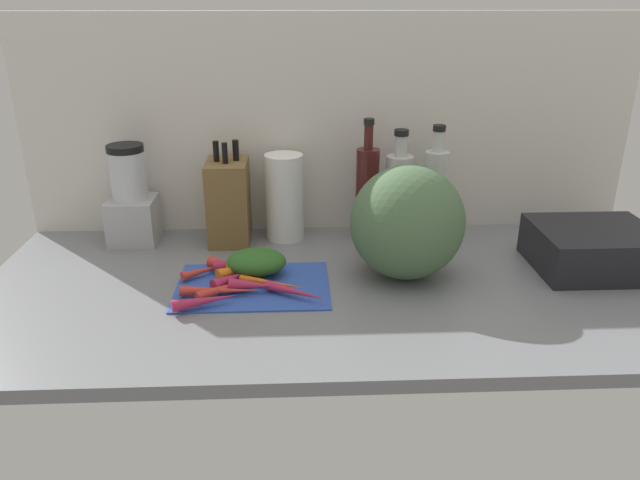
{
  "coord_description": "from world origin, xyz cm",
  "views": [
    {
      "loc": [
        -10.24,
        -129.71,
        63.9
      ],
      "look_at": [
        -4.64,
        -4.08,
        12.7
      ],
      "focal_mm": 33.95,
      "sensor_mm": 36.0,
      "label": 1
    }
  ],
  "objects": [
    {
      "name": "bottle_0",
      "position": [
        9.71,
        28.15,
        13.62
      ],
      "size": [
        6.28,
        6.28,
        33.71
      ],
      "color": "#471919",
      "rests_on": "ground_plane"
    },
    {
      "name": "carrot_2",
      "position": [
        -15.85,
        -3.33,
        1.81
      ],
      "size": [
        15.36,
        7.32,
        2.03
      ],
      "primitive_type": "cone",
      "rotation": [
        0.0,
        1.57,
        -0.35
      ],
      "color": "orange",
      "rests_on": "cutting_board"
    },
    {
      "name": "carrot_8",
      "position": [
        -19.43,
        9.88,
        1.83
      ],
      "size": [
        12.31,
        2.7,
        2.06
      ],
      "primitive_type": "cone",
      "rotation": [
        0.0,
        1.57,
        0.05
      ],
      "color": "red",
      "rests_on": "cutting_board"
    },
    {
      "name": "carrot_12",
      "position": [
        -23.43,
        5.94,
        2.33
      ],
      "size": [
        13.78,
        3.81,
        3.05
      ],
      "primitive_type": "cone",
      "rotation": [
        0.0,
        1.57,
        0.06
      ],
      "color": "#B2264C",
      "rests_on": "cutting_board"
    },
    {
      "name": "carrot_1",
      "position": [
        -25.03,
        -1.22,
        2.26
      ],
      "size": [
        10.08,
        10.01,
        2.92
      ],
      "primitive_type": "cone",
      "rotation": [
        0.0,
        1.57,
        0.78
      ],
      "color": "#B2264C",
      "rests_on": "cutting_board"
    },
    {
      "name": "carrot_3",
      "position": [
        -32.54,
        4.05,
        1.89
      ],
      "size": [
        10.46,
        8.07,
        2.18
      ],
      "primitive_type": "cone",
      "rotation": [
        0.0,
        1.57,
        0.6
      ],
      "color": "red",
      "rests_on": "cutting_board"
    },
    {
      "name": "ground_plane",
      "position": [
        0.0,
        0.0,
        -1.5
      ],
      "size": [
        170.0,
        80.0,
        3.0
      ],
      "primitive_type": "cube",
      "color": "slate"
    },
    {
      "name": "blender_appliance",
      "position": [
        -54.63,
        28.72,
        11.73
      ],
      "size": [
        12.67,
        12.67,
        27.28
      ],
      "color": "#B2B2B7",
      "rests_on": "ground_plane"
    },
    {
      "name": "wall_back",
      "position": [
        0.0,
        38.5,
        30.0
      ],
      "size": [
        170.0,
        3.0,
        60.0
      ],
      "primitive_type": "cube",
      "color": "silver",
      "rests_on": "ground_plane"
    },
    {
      "name": "knife_block",
      "position": [
        -28.17,
        27.87,
        11.52
      ],
      "size": [
        10.93,
        14.77,
        28.23
      ],
      "color": "brown",
      "rests_on": "ground_plane"
    },
    {
      "name": "carrot_4",
      "position": [
        -29.96,
        -12.06,
        2.17
      ],
      "size": [
        14.59,
        7.2,
        2.74
      ],
      "primitive_type": "cone",
      "rotation": [
        0.0,
        1.57,
        0.32
      ],
      "color": "#B2264C",
      "rests_on": "cutting_board"
    },
    {
      "name": "cutting_board",
      "position": [
        -20.35,
        -1.43,
        0.4
      ],
      "size": [
        35.71,
        25.07,
        0.8
      ],
      "primitive_type": "cube",
      "color": "#2D51B7",
      "rests_on": "ground_plane"
    },
    {
      "name": "carrot_0",
      "position": [
        -19.97,
        5.0,
        2.32
      ],
      "size": [
        14.39,
        5.79,
        3.04
      ],
      "primitive_type": "cone",
      "rotation": [
        0.0,
        1.57,
        0.2
      ],
      "color": "orange",
      "rests_on": "cutting_board"
    },
    {
      "name": "bottle_1",
      "position": [
        18.34,
        27.53,
        12.84
      ],
      "size": [
        7.36,
        7.36,
        30.89
      ],
      "color": "silver",
      "rests_on": "ground_plane"
    },
    {
      "name": "winter_squash",
      "position": [
        16.37,
        3.13,
        13.8
      ],
      "size": [
        27.23,
        24.68,
        27.61
      ],
      "primitive_type": "ellipsoid",
      "color": "#4C6B47",
      "rests_on": "ground_plane"
    },
    {
      "name": "carrot_7",
      "position": [
        -25.17,
        -5.02,
        1.99
      ],
      "size": [
        15.3,
        11.8,
        2.39
      ],
      "primitive_type": "cone",
      "rotation": [
        0.0,
        1.57,
        0.62
      ],
      "color": "red",
      "rests_on": "cutting_board"
    },
    {
      "name": "carrot_11",
      "position": [
        -27.29,
        -7.08,
        2.0
      ],
      "size": [
        18.02,
        2.75,
        2.39
      ],
      "primitive_type": "cone",
      "rotation": [
        0.0,
        1.57,
        -0.02
      ],
      "color": "red",
      "rests_on": "cutting_board"
    },
    {
      "name": "carrot_greens_pile",
      "position": [
        -19.68,
        4.31,
        3.85
      ],
      "size": [
        14.42,
        11.09,
        6.1
      ],
      "primitive_type": "ellipsoid",
      "color": "#2D6023",
      "rests_on": "cutting_board"
    },
    {
      "name": "carrot_6",
      "position": [
        -19.89,
        -5.38,
        2.35
      ],
      "size": [
        11.34,
        4.34,
        3.1
      ],
      "primitive_type": "cone",
      "rotation": [
        0.0,
        1.57,
        -0.11
      ],
      "color": "#B2264C",
      "rests_on": "cutting_board"
    },
    {
      "name": "carrot_10",
      "position": [
        -10.33,
        -8.37,
        1.97
      ],
      "size": [
        14.42,
        9.84,
        2.34
      ],
      "primitive_type": "cone",
      "rotation": [
        0.0,
        1.57,
        -0.53
      ],
      "color": "#B2264C",
      "rests_on": "cutting_board"
    },
    {
      "name": "carrot_5",
      "position": [
        -22.98,
        3.93,
        2.38
      ],
      "size": [
        13.04,
        10.43,
        3.16
      ],
      "primitive_type": "cone",
      "rotation": [
        0.0,
        1.57,
        0.61
      ],
      "color": "orange",
      "rests_on": "cutting_board"
    },
    {
      "name": "paper_towel_roll",
      "position": [
        -12.99,
        29.5,
        11.98
      ],
      "size": [
        10.48,
        10.48,
        23.96
      ],
      "primitive_type": "cylinder",
      "color": "white",
      "rests_on": "ground_plane"
    },
    {
      "name": "carrot_9",
      "position": [
        -26.93,
        5.55,
        2.33
      ],
      "size": [
        10.55,
        8.3,
        3.05
      ],
      "primitive_type": "cone",
      "rotation": [
        0.0,
        1.57,
        -0.57
      ],
      "color": "red",
      "rests_on": "cutting_board"
    },
    {
      "name": "bottle_2",
      "position": [
        28.11,
        26.55,
        13.49
      ],
      "size": [
        6.48,
        6.48,
        32.18
      ],
      "color": "silver",
      "rests_on": "ground_plane"
    },
    {
      "name": "dish_rack",
      "position": [
        63.88,
        5.55,
        5.27
      ],
      "size": [
        28.84,
        24.7,
        10.54
      ],
      "primitive_type": "cube",
      "color": "black",
      "rests_on": "ground_plane"
    }
  ]
}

